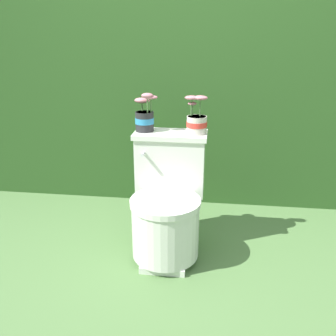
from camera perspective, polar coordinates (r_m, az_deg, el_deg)
The scene contains 5 objects.
ground_plane at distance 2.39m, azimuth 1.78°, elevation -13.37°, with size 12.00×12.00×0.00m, color #4C703D.
hedge_backdrop at distance 3.32m, azimuth 4.22°, elevation 11.92°, with size 3.99×0.98×1.69m.
toilet at distance 2.28m, azimuth -0.12°, elevation -5.62°, with size 0.45×0.56×0.74m.
potted_plant_left at distance 2.30m, azimuth -3.57°, elevation 7.78°, with size 0.15×0.12×0.24m.
potted_plant_midleft at distance 2.25m, azimuth 4.38°, elevation 7.16°, with size 0.14×0.12×0.22m.
Camera 1 is at (0.18, -1.99, 1.32)m, focal length 40.00 mm.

